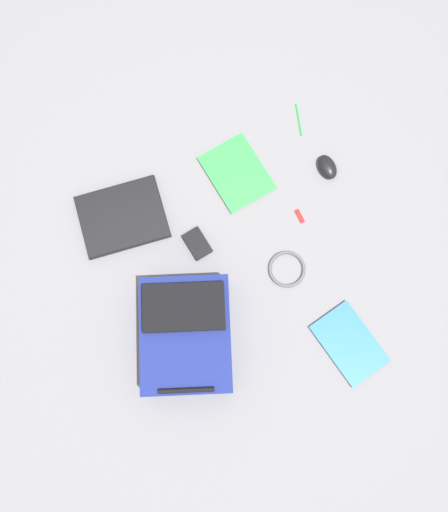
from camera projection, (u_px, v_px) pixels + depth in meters
The scene contains 10 objects.
ground_plane at pixel (223, 270), 1.99m from camera, with size 3.55×3.55×0.00m, color slate.
backpack at pixel (186, 333), 1.86m from camera, with size 0.40×0.47×0.20m.
laptop at pixel (122, 217), 2.01m from camera, with size 0.32×0.25×0.03m.
book_manual at pixel (349, 344), 1.93m from camera, with size 0.25×0.31×0.02m.
book_blue at pixel (237, 173), 2.05m from camera, with size 0.27×0.31×0.01m.
computer_mouse at pixel (327, 167), 2.04m from camera, with size 0.06×0.10×0.04m, color black.
cable_coil at pixel (287, 269), 1.98m from camera, with size 0.14×0.14×0.01m, color #4C4C51.
power_brick at pixel (197, 244), 1.99m from camera, with size 0.07×0.11×0.03m, color black.
pen_black at pixel (299, 120), 2.10m from camera, with size 0.01×0.01×0.14m, color #198C33.
usb_stick at pixel (300, 216), 2.02m from camera, with size 0.02×0.06×0.01m, color #B21919.
Camera 1 is at (0.09, 0.31, 1.96)m, focal length 36.70 mm.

